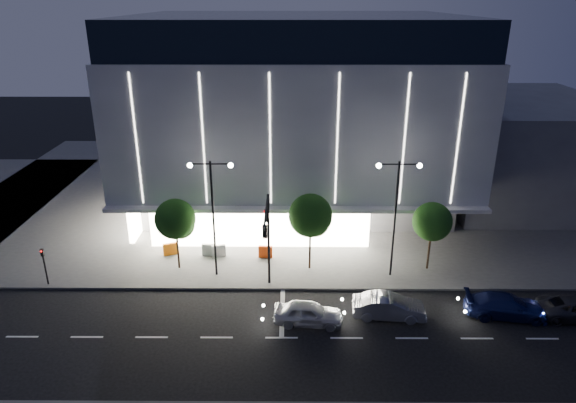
# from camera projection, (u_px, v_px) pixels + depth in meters

# --- Properties ---
(ground) EXTENTS (160.00, 160.00, 0.00)m
(ground) POSITION_uv_depth(u_px,v_px,m) (251.00, 323.00, 32.90)
(ground) COLOR black
(ground) RESTS_ON ground
(sidewalk_museum) EXTENTS (70.00, 40.00, 0.15)m
(sidewalk_museum) POSITION_uv_depth(u_px,v_px,m) (314.00, 191.00, 55.13)
(sidewalk_museum) COLOR #474747
(sidewalk_museum) RESTS_ON ground
(museum) EXTENTS (30.00, 25.80, 18.00)m
(museum) POSITION_uv_depth(u_px,v_px,m) (295.00, 109.00, 50.15)
(museum) COLOR #4C4C51
(museum) RESTS_ON ground
(annex_building) EXTENTS (16.00, 20.00, 10.00)m
(annex_building) POSITION_uv_depth(u_px,v_px,m) (517.00, 147.00, 53.18)
(annex_building) COLOR #4C4C51
(annex_building) RESTS_ON ground
(traffic_mast) EXTENTS (0.33, 5.89, 7.07)m
(traffic_mast) POSITION_uv_depth(u_px,v_px,m) (267.00, 230.00, 34.13)
(traffic_mast) COLOR black
(traffic_mast) RESTS_ON ground
(street_lamp_west) EXTENTS (3.16, 0.36, 9.00)m
(street_lamp_west) POSITION_uv_depth(u_px,v_px,m) (212.00, 202.00, 36.28)
(street_lamp_west) COLOR black
(street_lamp_west) RESTS_ON ground
(street_lamp_east) EXTENTS (3.16, 0.36, 9.00)m
(street_lamp_east) POSITION_uv_depth(u_px,v_px,m) (396.00, 203.00, 36.20)
(street_lamp_east) COLOR black
(street_lamp_east) RESTS_ON ground
(ped_signal_far) EXTENTS (0.22, 0.24, 3.00)m
(ped_signal_far) POSITION_uv_depth(u_px,v_px,m) (44.00, 263.00, 36.46)
(ped_signal_far) COLOR black
(ped_signal_far) RESTS_ON ground
(tree_left) EXTENTS (3.02, 3.02, 5.72)m
(tree_left) POSITION_uv_depth(u_px,v_px,m) (176.00, 221.00, 37.95)
(tree_left) COLOR black
(tree_left) RESTS_ON ground
(tree_mid) EXTENTS (3.25, 3.25, 6.15)m
(tree_mid) POSITION_uv_depth(u_px,v_px,m) (311.00, 218.00, 37.79)
(tree_mid) COLOR black
(tree_mid) RESTS_ON ground
(tree_right) EXTENTS (2.91, 2.91, 5.51)m
(tree_right) POSITION_uv_depth(u_px,v_px,m) (432.00, 224.00, 37.90)
(tree_right) COLOR black
(tree_right) RESTS_ON ground
(car_lead) EXTENTS (4.57, 2.19, 1.51)m
(car_lead) POSITION_uv_depth(u_px,v_px,m) (308.00, 313.00, 32.63)
(car_lead) COLOR #B4B6BC
(car_lead) RESTS_ON ground
(car_second) EXTENTS (4.83, 2.05, 1.55)m
(car_second) POSITION_uv_depth(u_px,v_px,m) (389.00, 307.00, 33.26)
(car_second) COLOR #9B9DA2
(car_second) RESTS_ON ground
(car_third) EXTENTS (5.47, 2.74, 1.53)m
(car_third) POSITION_uv_depth(u_px,v_px,m) (506.00, 306.00, 33.38)
(car_third) COLOR navy
(car_third) RESTS_ON ground
(barrier_a) EXTENTS (1.11, 0.64, 1.00)m
(barrier_a) POSITION_uv_depth(u_px,v_px,m) (170.00, 249.00, 41.15)
(barrier_a) COLOR orange
(barrier_a) RESTS_ON sidewalk_museum
(barrier_b) EXTENTS (1.11, 0.31, 1.00)m
(barrier_b) POSITION_uv_depth(u_px,v_px,m) (209.00, 250.00, 41.02)
(barrier_b) COLOR #BDBDBD
(barrier_b) RESTS_ON sidewalk_museum
(barrier_c) EXTENTS (1.11, 0.32, 1.00)m
(barrier_c) POSITION_uv_depth(u_px,v_px,m) (265.00, 252.00, 40.71)
(barrier_c) COLOR #FF460E
(barrier_c) RESTS_ON sidewalk_museum
(barrier_d) EXTENTS (1.13, 0.53, 1.00)m
(barrier_d) POSITION_uv_depth(u_px,v_px,m) (219.00, 251.00, 40.86)
(barrier_d) COLOR silver
(barrier_d) RESTS_ON sidewalk_museum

